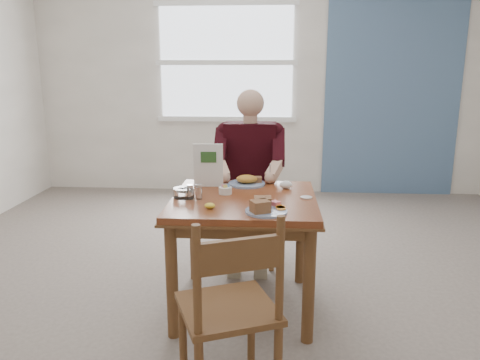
# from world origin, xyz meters

# --- Properties ---
(floor) EXTENTS (6.00, 6.00, 0.00)m
(floor) POSITION_xyz_m (0.00, 0.00, 0.00)
(floor) COLOR #655952
(floor) RESTS_ON ground
(wall_back) EXTENTS (5.50, 0.00, 5.50)m
(wall_back) POSITION_xyz_m (0.00, 3.00, 1.40)
(wall_back) COLOR white
(wall_back) RESTS_ON ground
(accent_panel) EXTENTS (1.60, 0.02, 2.80)m
(accent_panel) POSITION_xyz_m (1.60, 2.98, 1.40)
(accent_panel) COLOR slate
(accent_panel) RESTS_ON ground
(lemon_wedge) EXTENTS (0.07, 0.05, 0.03)m
(lemon_wedge) POSITION_xyz_m (-0.18, -0.26, 0.77)
(lemon_wedge) COLOR yellow
(lemon_wedge) RESTS_ON table
(napkin) EXTENTS (0.09, 0.07, 0.05)m
(napkin) POSITION_xyz_m (0.27, 0.24, 0.78)
(napkin) COLOR white
(napkin) RESTS_ON table
(metal_dish) EXTENTS (0.08, 0.08, 0.01)m
(metal_dish) POSITION_xyz_m (0.39, 0.00, 0.75)
(metal_dish) COLOR silver
(metal_dish) RESTS_ON table
(window) EXTENTS (1.72, 0.04, 1.42)m
(window) POSITION_xyz_m (-0.40, 2.97, 1.60)
(window) COLOR white
(window) RESTS_ON wall_back
(table) EXTENTS (0.92, 0.92, 0.75)m
(table) POSITION_xyz_m (0.00, 0.00, 0.64)
(table) COLOR brown
(table) RESTS_ON ground
(chair_far) EXTENTS (0.42, 0.42, 0.95)m
(chair_far) POSITION_xyz_m (0.00, 0.80, 0.48)
(chair_far) COLOR brown
(chair_far) RESTS_ON ground
(chair_near) EXTENTS (0.55, 0.55, 0.95)m
(chair_near) POSITION_xyz_m (-0.00, -0.92, 0.48)
(chair_near) COLOR brown
(chair_near) RESTS_ON ground
(diner) EXTENTS (0.53, 0.56, 1.39)m
(diner) POSITION_xyz_m (0.00, 0.71, 0.81)
(diner) COLOR gray
(diner) RESTS_ON chair_far
(near_plate) EXTENTS (0.30, 0.30, 0.08)m
(near_plate) POSITION_xyz_m (0.13, -0.30, 0.78)
(near_plate) COLOR white
(near_plate) RESTS_ON table
(far_plate) EXTENTS (0.28, 0.28, 0.07)m
(far_plate) POSITION_xyz_m (0.00, 0.33, 0.78)
(far_plate) COLOR white
(far_plate) RESTS_ON table
(caddy) EXTENTS (0.09, 0.09, 0.06)m
(caddy) POSITION_xyz_m (-0.13, 0.07, 0.77)
(caddy) COLOR white
(caddy) RESTS_ON table
(shakers) EXTENTS (0.10, 0.06, 0.09)m
(shakers) POSITION_xyz_m (-0.30, -0.06, 0.80)
(shakers) COLOR white
(shakers) RESTS_ON table
(creamer) EXTENTS (0.17, 0.17, 0.06)m
(creamer) POSITION_xyz_m (-0.38, -0.03, 0.78)
(creamer) COLOR white
(creamer) RESTS_ON table
(menu) EXTENTS (0.20, 0.03, 0.30)m
(menu) POSITION_xyz_m (-0.26, 0.26, 0.90)
(menu) COLOR white
(menu) RESTS_ON table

